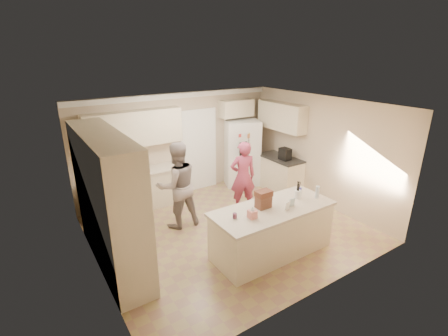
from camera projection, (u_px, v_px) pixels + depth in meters
floor at (229, 230)px, 6.83m from camera, size 5.20×4.60×0.02m
ceiling at (230, 105)px, 5.94m from camera, size 5.20×4.60×0.02m
wall_back at (179, 145)px, 8.21m from camera, size 5.20×0.02×2.60m
wall_front at (321, 220)px, 4.57m from camera, size 5.20×0.02×2.60m
wall_left at (91, 204)px, 5.05m from camera, size 0.02×4.60×2.60m
wall_right at (320, 151)px, 7.73m from camera, size 0.02×4.60×2.60m
crown_back at (177, 96)px, 7.75m from camera, size 5.20×0.08×0.12m
pantry_bank at (109, 201)px, 5.41m from camera, size 0.60×2.60×2.35m
back_base_cab at (142, 190)px, 7.67m from camera, size 2.20×0.60×0.88m
back_countertop at (140, 172)px, 7.50m from camera, size 2.24×0.63×0.04m
back_upper_cab at (134, 129)px, 7.27m from camera, size 2.20×0.35×0.80m
doorway_opening at (198, 151)px, 8.55m from camera, size 0.90×0.06×2.10m
doorway_casing at (199, 151)px, 8.52m from camera, size 1.02×0.03×2.22m
wall_frame_upper at (179, 135)px, 8.10m from camera, size 0.15×0.02×0.20m
wall_frame_lower at (180, 146)px, 8.19m from camera, size 0.15×0.02×0.20m
refrigerator at (242, 153)px, 8.92m from camera, size 1.09×0.97×1.80m
fridge_seam at (249, 156)px, 8.64m from camera, size 0.02×0.02×1.78m
fridge_dispenser at (243, 149)px, 8.43m from camera, size 0.22×0.03×0.35m
fridge_handle_l at (248, 151)px, 8.55m from camera, size 0.02×0.02×0.85m
fridge_handle_r at (251, 151)px, 8.60m from camera, size 0.02×0.02×0.85m
over_fridge_cab at (236, 108)px, 8.64m from camera, size 0.95×0.35×0.45m
right_base_cab at (280, 174)px, 8.65m from camera, size 0.60×1.20×0.88m
right_countertop at (280, 158)px, 8.49m from camera, size 0.63×1.24×0.04m
right_upper_cab at (281, 116)px, 8.36m from camera, size 0.35×1.50×0.70m
coffee_maker at (285, 154)px, 8.25m from camera, size 0.22×0.28×0.30m
island_base at (272, 231)px, 5.92m from camera, size 2.20×0.90×0.88m
island_top at (273, 209)px, 5.76m from camera, size 2.28×0.96×0.05m
utensil_crock at (298, 194)px, 6.10m from camera, size 0.13×0.13×0.15m
tissue_box at (252, 214)px, 5.37m from camera, size 0.13×0.13×0.14m
tissue_plume at (252, 208)px, 5.33m from camera, size 0.08×0.08×0.08m
dollhouse_body at (263, 202)px, 5.72m from camera, size 0.26×0.18×0.22m
dollhouse_roof at (264, 193)px, 5.66m from camera, size 0.28×0.20×0.10m
jam_jar at (235, 216)px, 5.36m from camera, size 0.07×0.07×0.09m
greeting_card_a at (288, 206)px, 5.64m from camera, size 0.12×0.06×0.16m
greeting_card_b at (292, 202)px, 5.76m from camera, size 0.12×0.05×0.16m
water_bottle at (317, 192)px, 6.08m from camera, size 0.07×0.07×0.24m
shaker_salt at (298, 191)px, 6.33m from camera, size 0.05×0.05×0.09m
shaker_pepper at (300, 190)px, 6.37m from camera, size 0.05×0.05×0.09m
teen_boy at (177, 185)px, 6.70m from camera, size 0.93×0.74×1.85m
teen_girl at (243, 177)px, 7.43m from camera, size 0.69×0.56×1.66m
fridge_magnets at (250, 156)px, 8.63m from camera, size 0.76×0.02×1.44m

